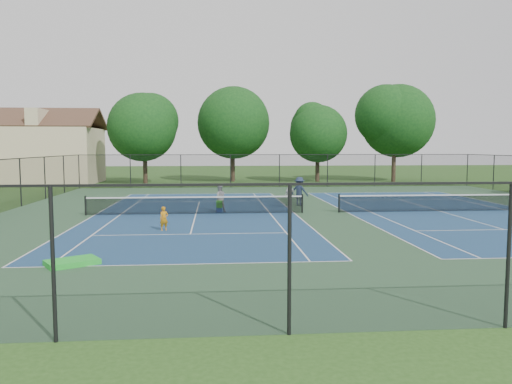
{
  "coord_description": "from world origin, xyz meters",
  "views": [
    {
      "loc": [
        -5.95,
        -27.52,
        3.72
      ],
      "look_at": [
        -3.75,
        -1.0,
        1.3
      ],
      "focal_mm": 35.0,
      "sensor_mm": 36.0,
      "label": 1
    }
  ],
  "objects": [
    {
      "name": "instructor",
      "position": [
        -5.69,
        0.93,
        0.79
      ],
      "size": [
        0.84,
        0.7,
        1.57
      ],
      "primitive_type": "imported",
      "rotation": [
        0.0,
        0.0,
        3.28
      ],
      "color": "#9C9C9F",
      "rests_on": "ground"
    },
    {
      "name": "ball_hopper",
      "position": [
        -5.7,
        0.58,
        0.48
      ],
      "size": [
        0.35,
        0.28,
        0.4
      ],
      "primitive_type": "cube",
      "rotation": [
        0.0,
        0.0,
        -0.08
      ],
      "color": "green",
      "rests_on": "ball_crate"
    },
    {
      "name": "ground",
      "position": [
        0.0,
        0.0,
        0.0
      ],
      "size": [
        140.0,
        140.0,
        0.0
      ],
      "primitive_type": "plane",
      "color": "#234716",
      "rests_on": "ground"
    },
    {
      "name": "bystander_a",
      "position": [
        -1.38,
        2.57,
        0.76
      ],
      "size": [
        0.92,
        0.86,
        1.52
      ],
      "primitive_type": "imported",
      "rotation": [
        0.0,
        0.0,
        3.84
      ],
      "color": "silver",
      "rests_on": "ground"
    },
    {
      "name": "court_pad",
      "position": [
        0.0,
        0.0,
        0.0
      ],
      "size": [
        36.0,
        36.0,
        0.01
      ],
      "primitive_type": "cube",
      "color": "#294932",
      "rests_on": "ground"
    },
    {
      "name": "ball_crate",
      "position": [
        -5.7,
        0.58,
        0.14
      ],
      "size": [
        0.35,
        0.28,
        0.28
      ],
      "primitive_type": "cube",
      "rotation": [
        0.0,
        0.0,
        0.03
      ],
      "color": "navy",
      "rests_on": "ground"
    },
    {
      "name": "green_tarp",
      "position": [
        -10.45,
        -11.65,
        0.09
      ],
      "size": [
        1.82,
        1.64,
        0.17
      ],
      "primitive_type": "cube",
      "rotation": [
        0.0,
        0.0,
        0.56
      ],
      "color": "#1EC61C",
      "rests_on": "ground"
    },
    {
      "name": "child_player",
      "position": [
        -8.21,
        -5.31,
        0.54
      ],
      "size": [
        0.46,
        0.39,
        1.07
      ],
      "primitive_type": "imported",
      "rotation": [
        0.0,
        0.0,
        0.42
      ],
      "color": "orange",
      "rests_on": "ground"
    },
    {
      "name": "bystander_b",
      "position": [
        -0.61,
        3.51,
        0.91
      ],
      "size": [
        1.36,
        1.2,
        1.82
      ],
      "primitive_type": "imported",
      "rotation": [
        0.0,
        0.0,
        2.58
      ],
      "color": "#1A253A",
      "rests_on": "ground"
    },
    {
      "name": "perimeter_fence",
      "position": [
        0.0,
        0.0,
        1.6
      ],
      "size": [
        36.08,
        36.08,
        3.02
      ],
      "color": "black",
      "rests_on": "ground"
    },
    {
      "name": "tree_back_c",
      "position": [
        5.0,
        25.0,
        5.48
      ],
      "size": [
        6.0,
        6.0,
        8.4
      ],
      "color": "#2D2116",
      "rests_on": "ground"
    },
    {
      "name": "tree_back_a",
      "position": [
        -13.0,
        24.0,
        6.04
      ],
      "size": [
        6.8,
        6.8,
        9.15
      ],
      "color": "#2D2116",
      "rests_on": "ground"
    },
    {
      "name": "tennis_court_left",
      "position": [
        -7.0,
        0.0,
        0.1
      ],
      "size": [
        12.0,
        23.83,
        1.07
      ],
      "color": "navy",
      "rests_on": "ground"
    },
    {
      "name": "clapboard_house",
      "position": [
        -23.0,
        25.0,
        3.09
      ],
      "size": [
        10.8,
        8.1,
        7.65
      ],
      "color": "tan",
      "rests_on": "ground"
    },
    {
      "name": "tree_back_d",
      "position": [
        13.0,
        24.0,
        6.82
      ],
      "size": [
        7.8,
        7.8,
        10.37
      ],
      "color": "#2D2116",
      "rests_on": "ground"
    },
    {
      "name": "tennis_court_right",
      "position": [
        7.0,
        0.0,
        0.1
      ],
      "size": [
        12.0,
        23.83,
        1.07
      ],
      "color": "navy",
      "rests_on": "ground"
    },
    {
      "name": "tree_back_b",
      "position": [
        -4.0,
        26.0,
        6.6
      ],
      "size": [
        7.6,
        7.6,
        10.03
      ],
      "color": "#2D2116",
      "rests_on": "ground"
    }
  ]
}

